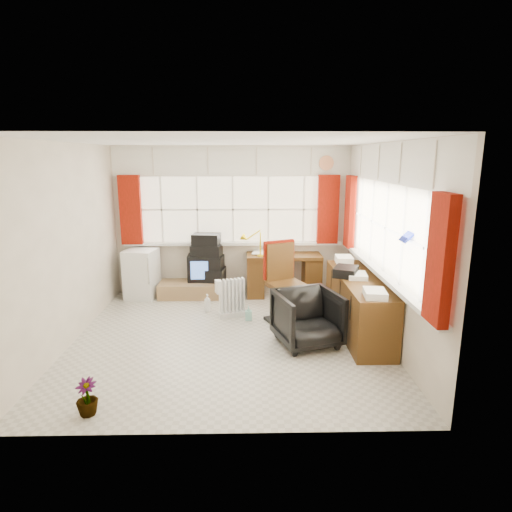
{
  "coord_description": "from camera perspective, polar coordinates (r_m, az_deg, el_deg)",
  "views": [
    {
      "loc": [
        0.24,
        -5.24,
        2.32
      ],
      "look_at": [
        0.36,
        0.55,
        0.97
      ],
      "focal_mm": 30.0,
      "sensor_mm": 36.0,
      "label": 1
    }
  ],
  "objects": [
    {
      "name": "hifi_stack",
      "position": [
        7.31,
        -6.58,
        -0.46
      ],
      "size": [
        0.64,
        0.46,
        0.81
      ],
      "color": "black",
      "rests_on": "tv_bench"
    },
    {
      "name": "ground",
      "position": [
        5.73,
        -3.55,
        -10.8
      ],
      "size": [
        4.0,
        4.0,
        0.0
      ],
      "primitive_type": "plane",
      "color": "beige",
      "rests_on": "ground"
    },
    {
      "name": "spray_bottle_b",
      "position": [
        6.26,
        -1.0,
        -7.62
      ],
      "size": [
        0.1,
        0.1,
        0.21
      ],
      "primitive_type": "imported",
      "rotation": [
        0.0,
        0.0,
        0.01
      ],
      "color": "#8DD3C2",
      "rests_on": "ground"
    },
    {
      "name": "window_right",
      "position": [
        5.68,
        16.32,
        -1.46
      ],
      "size": [
        0.12,
        3.7,
        3.6
      ],
      "color": "beige",
      "rests_on": "room_walls"
    },
    {
      "name": "room_walls",
      "position": [
        5.31,
        -3.78,
        4.18
      ],
      "size": [
        4.0,
        4.0,
        4.0
      ],
      "color": "beige",
      "rests_on": "ground"
    },
    {
      "name": "credenza",
      "position": [
        5.96,
        13.43,
        -6.2
      ],
      "size": [
        0.5,
        2.0,
        0.85
      ],
      "color": "#553614",
      "rests_on": "ground"
    },
    {
      "name": "tv_bench",
      "position": [
        7.34,
        -7.34,
        -4.42
      ],
      "size": [
        1.4,
        0.5,
        0.25
      ],
      "primitive_type": "cube",
      "color": "olive",
      "rests_on": "ground"
    },
    {
      "name": "curtains",
      "position": [
        6.26,
        5.12,
        5.1
      ],
      "size": [
        3.83,
        3.83,
        1.15
      ],
      "color": "#981208",
      "rests_on": "room_walls"
    },
    {
      "name": "mini_fridge",
      "position": [
        7.4,
        -14.99,
        -2.31
      ],
      "size": [
        0.56,
        0.57,
        0.82
      ],
      "color": "white",
      "rests_on": "ground"
    },
    {
      "name": "file_tray",
      "position": [
        5.89,
        11.89,
        -2.03
      ],
      "size": [
        0.41,
        0.46,
        0.12
      ],
      "primitive_type": "cube",
      "rotation": [
        0.0,
        0.0,
        -0.41
      ],
      "color": "black",
      "rests_on": "credenza"
    },
    {
      "name": "office_chair",
      "position": [
        5.46,
        6.87,
        -8.23
      ],
      "size": [
        0.93,
        0.94,
        0.69
      ],
      "primitive_type": "imported",
      "rotation": [
        0.0,
        0.0,
        0.3
      ],
      "color": "black",
      "rests_on": "ground"
    },
    {
      "name": "desk",
      "position": [
        7.32,
        3.67,
        -2.15
      ],
      "size": [
        1.25,
        0.62,
        0.75
      ],
      "color": "#553614",
      "rests_on": "ground"
    },
    {
      "name": "overhead_cabinets",
      "position": [
        6.26,
        5.73,
        12.39
      ],
      "size": [
        3.98,
        3.98,
        0.48
      ],
      "color": "white",
      "rests_on": "room_walls"
    },
    {
      "name": "spray_bottle_a",
      "position": [
        6.62,
        -6.5,
        -6.24
      ],
      "size": [
        0.14,
        0.14,
        0.27
      ],
      "primitive_type": "imported",
      "rotation": [
        0.0,
        0.0,
        0.4
      ],
      "color": "white",
      "rests_on": "ground"
    },
    {
      "name": "desk_lamp",
      "position": [
        6.99,
        0.58,
        2.39
      ],
      "size": [
        0.19,
        0.17,
        0.43
      ],
      "color": "yellow",
      "rests_on": "desk"
    },
    {
      "name": "radiator",
      "position": [
        6.37,
        -3.22,
        -6.05
      ],
      "size": [
        0.41,
        0.27,
        0.58
      ],
      "color": "white",
      "rests_on": "ground"
    },
    {
      "name": "crt_tv",
      "position": [
        7.4,
        -7.08,
        -1.45
      ],
      "size": [
        0.51,
        0.48,
        0.45
      ],
      "color": "black",
      "rests_on": "tv_bench"
    },
    {
      "name": "task_chair",
      "position": [
        6.13,
        3.52,
        -3.09
      ],
      "size": [
        0.64,
        0.66,
        1.16
      ],
      "color": "black",
      "rests_on": "ground"
    },
    {
      "name": "flower_vase",
      "position": [
        4.4,
        -21.64,
        -17.1
      ],
      "size": [
        0.24,
        0.24,
        0.35
      ],
      "primitive_type": "imported",
      "rotation": [
        0.0,
        0.0,
        -0.22
      ],
      "color": "black",
      "rests_on": "ground"
    },
    {
      "name": "window_back",
      "position": [
        7.32,
        -3.05,
        2.25
      ],
      "size": [
        3.7,
        0.12,
        3.6
      ],
      "color": "beige",
      "rests_on": "room_walls"
    }
  ]
}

